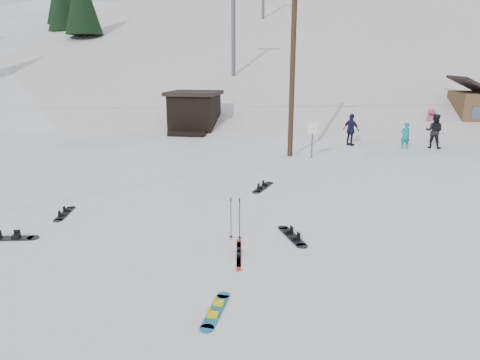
# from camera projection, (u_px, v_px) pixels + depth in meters

# --- Properties ---
(ground) EXTENTS (200.00, 200.00, 0.00)m
(ground) POSITION_uv_depth(u_px,v_px,m) (151.00, 290.00, 8.93)
(ground) COLOR white
(ground) RESTS_ON ground
(ski_slope) EXTENTS (60.00, 85.24, 65.97)m
(ski_slope) POSITION_uv_depth(u_px,v_px,m) (291.00, 177.00, 64.33)
(ski_slope) COLOR silver
(ski_slope) RESTS_ON ground
(ridge_left) EXTENTS (47.54, 95.03, 58.38)m
(ridge_left) POSITION_uv_depth(u_px,v_px,m) (46.00, 172.00, 63.48)
(ridge_left) COLOR white
(ridge_left) RESTS_ON ground
(treeline_left) EXTENTS (20.00, 64.00, 10.00)m
(treeline_left) POSITION_uv_depth(u_px,v_px,m) (10.00, 102.00, 52.64)
(treeline_left) COLOR black
(treeline_left) RESTS_ON ground
(treeline_crest) EXTENTS (50.00, 6.00, 10.00)m
(treeline_crest) POSITION_uv_depth(u_px,v_px,m) (302.00, 85.00, 90.59)
(treeline_crest) COLOR black
(treeline_crest) RESTS_ON ski_slope
(utility_pole) EXTENTS (2.00, 0.26, 9.00)m
(utility_pole) POSITION_uv_depth(u_px,v_px,m) (293.00, 61.00, 20.65)
(utility_pole) COLOR #3A2819
(utility_pole) RESTS_ON ground
(trail_sign) EXTENTS (0.50, 0.09, 1.85)m
(trail_sign) POSITION_uv_depth(u_px,v_px,m) (313.00, 133.00, 20.96)
(trail_sign) COLOR #595B60
(trail_sign) RESTS_ON ground
(lift_hut) EXTENTS (3.40, 4.10, 2.75)m
(lift_hut) POSITION_uv_depth(u_px,v_px,m) (194.00, 112.00, 29.30)
(lift_hut) COLOR black
(lift_hut) RESTS_ON ground
(lift_tower_near) EXTENTS (2.20, 0.36, 8.00)m
(lift_tower_near) POSITION_uv_depth(u_px,v_px,m) (233.00, 23.00, 36.01)
(lift_tower_near) COLOR #595B60
(lift_tower_near) RESTS_ON ski_slope
(hero_snowboard) EXTENTS (0.32, 1.42, 0.10)m
(hero_snowboard) POSITION_uv_depth(u_px,v_px,m) (216.00, 310.00, 8.17)
(hero_snowboard) COLOR #196EA8
(hero_snowboard) RESTS_ON ground
(hero_skis) EXTENTS (0.41, 1.78, 0.09)m
(hero_skis) POSITION_uv_depth(u_px,v_px,m) (239.00, 253.00, 10.60)
(hero_skis) COLOR red
(hero_skis) RESTS_ON ground
(ski_poles) EXTENTS (0.32, 0.08, 1.16)m
(ski_poles) POSITION_uv_depth(u_px,v_px,m) (235.00, 218.00, 11.39)
(ski_poles) COLOR black
(ski_poles) RESTS_ON ground
(board_scatter_a) EXTENTS (1.67, 0.63, 0.12)m
(board_scatter_a) POSITION_uv_depth(u_px,v_px,m) (7.00, 238.00, 11.54)
(board_scatter_a) COLOR black
(board_scatter_a) RESTS_ON ground
(board_scatter_b) EXTENTS (0.53, 1.43, 0.10)m
(board_scatter_b) POSITION_uv_depth(u_px,v_px,m) (65.00, 213.00, 13.43)
(board_scatter_b) COLOR black
(board_scatter_b) RESTS_ON ground
(board_scatter_d) EXTENTS (0.89, 1.48, 0.11)m
(board_scatter_d) POSITION_uv_depth(u_px,v_px,m) (292.00, 236.00, 11.68)
(board_scatter_d) COLOR black
(board_scatter_d) RESTS_ON ground
(board_scatter_f) EXTENTS (0.65, 1.66, 0.12)m
(board_scatter_f) POSITION_uv_depth(u_px,v_px,m) (263.00, 187.00, 16.27)
(board_scatter_f) COLOR black
(board_scatter_f) RESTS_ON ground
(skier_teal) EXTENTS (0.60, 0.48, 1.45)m
(skier_teal) POSITION_uv_depth(u_px,v_px,m) (405.00, 136.00, 23.55)
(skier_teal) COLOR #0D827C
(skier_teal) RESTS_ON ground
(skier_dark) EXTENTS (1.13, 1.02, 1.90)m
(skier_dark) POSITION_uv_depth(u_px,v_px,m) (434.00, 131.00, 23.66)
(skier_dark) COLOR black
(skier_dark) RESTS_ON ground
(skier_pink) EXTENTS (1.18, 0.77, 1.71)m
(skier_pink) POSITION_uv_depth(u_px,v_px,m) (430.00, 122.00, 27.91)
(skier_pink) COLOR #BD4261
(skier_pink) RESTS_ON ground
(skier_navy) EXTENTS (1.09, 1.05, 1.82)m
(skier_navy) POSITION_uv_depth(u_px,v_px,m) (351.00, 130.00, 24.37)
(skier_navy) COLOR #161738
(skier_navy) RESTS_ON ground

